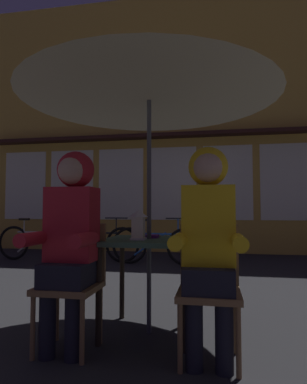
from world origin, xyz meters
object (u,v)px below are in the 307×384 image
at_px(person_right_hooded, 208,229).
at_px(bicycle_third, 157,245).
at_px(cafe_table, 149,251).
at_px(person_left_hooded, 71,228).
at_px(patio_umbrella, 149,78).
at_px(chair_left, 73,277).
at_px(chair_right, 209,282).
at_px(bicycle_second, 97,243).
at_px(book, 146,236).
at_px(lantern, 138,224).
at_px(bicycle_nearest, 37,242).

xyz_separation_m(person_right_hooded, bicycle_third, (-0.99, 3.71, -0.50)).
distance_m(cafe_table, person_left_hooded, 0.67).
height_order(patio_umbrella, chair_left, patio_umbrella).
xyz_separation_m(chair_left, bicycle_third, (-0.03, 3.65, -0.14)).
bearing_deg(chair_right, bicycle_second, 119.79).
distance_m(chair_right, bicycle_third, 3.79).
height_order(bicycle_second, book, bicycle_second).
distance_m(lantern, bicycle_nearest, 4.49).
relative_size(cafe_table, person_right_hooded, 0.53).
bearing_deg(person_left_hooded, bicycle_second, 107.40).
xyz_separation_m(person_left_hooded, bicycle_nearest, (-2.39, 3.77, -0.50)).
bearing_deg(chair_right, chair_left, 180.00).
bearing_deg(bicycle_nearest, person_right_hooded, -48.34).
bearing_deg(patio_umbrella, book, 112.67).
height_order(chair_left, book, chair_left).
distance_m(cafe_table, bicycle_third, 3.34).
relative_size(cafe_table, book, 3.70).
bearing_deg(bicycle_third, chair_left, -89.51).
bearing_deg(bicycle_nearest, chair_right, -47.91).
distance_m(chair_left, person_left_hooded, 0.36).
bearing_deg(cafe_table, book, 112.67).
relative_size(patio_umbrella, bicycle_second, 1.38).
xyz_separation_m(chair_right, bicycle_nearest, (-3.35, 3.71, -0.14)).
height_order(cafe_table, person_left_hooded, person_left_hooded).
distance_m(person_left_hooded, bicycle_nearest, 4.49).
xyz_separation_m(cafe_table, patio_umbrella, (0.00, 0.00, 1.42)).
xyz_separation_m(chair_right, book, (-0.52, 0.47, 0.26)).
bearing_deg(cafe_table, person_left_hooded, -138.43).
bearing_deg(book, cafe_table, -70.58).
xyz_separation_m(chair_right, person_left_hooded, (-0.96, -0.06, 0.36)).
height_order(person_left_hooded, bicycle_nearest, person_left_hooded).
bearing_deg(person_right_hooded, chair_right, 90.00).
bearing_deg(cafe_table, bicycle_third, 98.85).
bearing_deg(person_right_hooded, cafe_table, 138.43).
bearing_deg(lantern, book, 85.40).
distance_m(bicycle_nearest, bicycle_second, 1.19).
height_order(person_left_hooded, bicycle_second, person_left_hooded).
xyz_separation_m(cafe_table, person_right_hooded, (0.48, -0.43, 0.21)).
bearing_deg(cafe_table, bicycle_second, 116.27).
bearing_deg(bicycle_third, person_right_hooded, -75.04).
relative_size(bicycle_nearest, bicycle_third, 1.00).
height_order(cafe_table, person_right_hooded, person_right_hooded).
xyz_separation_m(bicycle_third, book, (0.47, -3.18, 0.41)).
bearing_deg(bicycle_third, chair_right, -74.82).
distance_m(bicycle_second, bicycle_third, 1.17).
bearing_deg(bicycle_nearest, book, -48.87).
height_order(cafe_table, bicycle_third, bicycle_third).
xyz_separation_m(person_left_hooded, book, (0.44, 0.53, -0.09)).
relative_size(lantern, chair_left, 0.27).
bearing_deg(person_left_hooded, cafe_table, 41.57).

